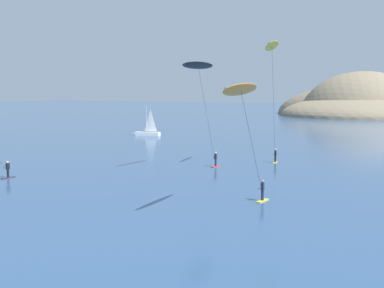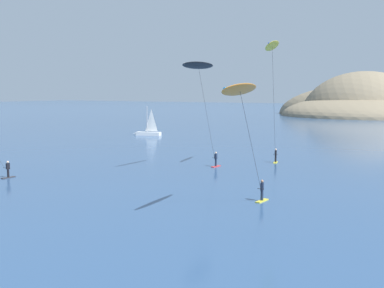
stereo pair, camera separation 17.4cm
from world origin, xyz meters
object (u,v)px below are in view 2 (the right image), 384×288
object	(u,v)px
sailboat_near	(147,132)
kitesurfer_orange	(242,98)
kitesurfer_yellow	(272,55)
kitesurfer_black	(200,74)

from	to	relation	value
sailboat_near	kitesurfer_orange	size ratio (longest dim) A/B	0.65
sailboat_near	kitesurfer_orange	world-z (taller)	kitesurfer_orange
sailboat_near	kitesurfer_yellow	world-z (taller)	kitesurfer_yellow
kitesurfer_yellow	kitesurfer_orange	size ratio (longest dim) A/B	1.52
kitesurfer_orange	kitesurfer_black	bearing A→B (deg)	129.30
kitesurfer_yellow	kitesurfer_orange	distance (m)	21.94
sailboat_near	kitesurfer_yellow	distance (m)	44.82
kitesurfer_black	kitesurfer_orange	bearing A→B (deg)	-50.70
sailboat_near	kitesurfer_black	bearing A→B (deg)	-45.57
kitesurfer_black	kitesurfer_yellow	world-z (taller)	kitesurfer_yellow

